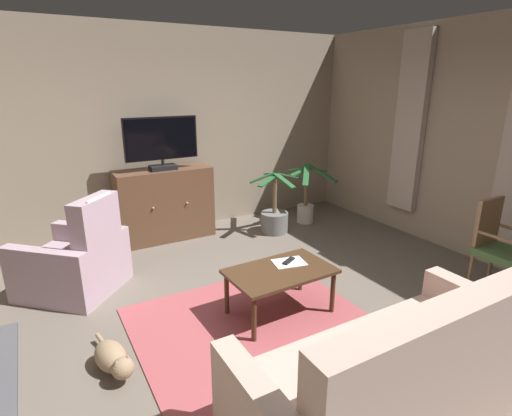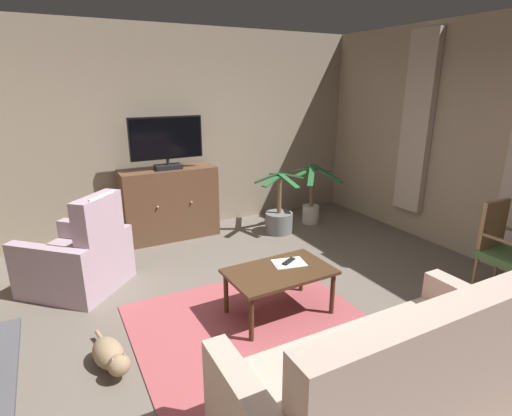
{
  "view_description": "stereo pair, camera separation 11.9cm",
  "coord_description": "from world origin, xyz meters",
  "px_view_note": "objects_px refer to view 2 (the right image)",
  "views": [
    {
      "loc": [
        -1.68,
        -2.6,
        2.09
      ],
      "look_at": [
        0.06,
        0.45,
        0.98
      ],
      "focal_mm": 27.91,
      "sensor_mm": 36.0,
      "label": 1
    },
    {
      "loc": [
        -1.57,
        -2.66,
        2.09
      ],
      "look_at": [
        0.06,
        0.45,
        0.98
      ],
      "focal_mm": 27.91,
      "sensor_mm": 36.0,
      "label": 2
    }
  ],
  "objects_px": {
    "tv_cabinet": "(170,205)",
    "armchair_facing_sofa": "(79,260)",
    "cat": "(110,355)",
    "coffee_table": "(279,275)",
    "side_chair_tucked_against_wall": "(504,249)",
    "potted_plant_tall_palm_by_window": "(279,219)",
    "potted_plant_on_hearth_side": "(311,205)",
    "folded_newspaper": "(289,263)",
    "tv_remote": "(289,262)",
    "television": "(167,142)",
    "sofa_floral": "(386,382)"
  },
  "relations": [
    {
      "from": "tv_remote",
      "to": "potted_plant_on_hearth_side",
      "type": "height_order",
      "value": "potted_plant_on_hearth_side"
    },
    {
      "from": "side_chair_tucked_against_wall",
      "to": "armchair_facing_sofa",
      "type": "bearing_deg",
      "value": 149.86
    },
    {
      "from": "tv_cabinet",
      "to": "cat",
      "type": "xyz_separation_m",
      "value": [
        -1.2,
        -2.47,
        -0.36
      ]
    },
    {
      "from": "folded_newspaper",
      "to": "cat",
      "type": "xyz_separation_m",
      "value": [
        -1.68,
        -0.13,
        -0.34
      ]
    },
    {
      "from": "coffee_table",
      "to": "tv_remote",
      "type": "bearing_deg",
      "value": 31.76
    },
    {
      "from": "tv_cabinet",
      "to": "potted_plant_on_hearth_side",
      "type": "bearing_deg",
      "value": -12.17
    },
    {
      "from": "coffee_table",
      "to": "sofa_floral",
      "type": "relative_size",
      "value": 0.48
    },
    {
      "from": "potted_plant_on_hearth_side",
      "to": "armchair_facing_sofa",
      "type": "bearing_deg",
      "value": -170.66
    },
    {
      "from": "tv_remote",
      "to": "armchair_facing_sofa",
      "type": "relative_size",
      "value": 0.14
    },
    {
      "from": "tv_remote",
      "to": "sofa_floral",
      "type": "height_order",
      "value": "sofa_floral"
    },
    {
      "from": "side_chair_tucked_against_wall",
      "to": "folded_newspaper",
      "type": "bearing_deg",
      "value": 157.19
    },
    {
      "from": "folded_newspaper",
      "to": "side_chair_tucked_against_wall",
      "type": "height_order",
      "value": "side_chair_tucked_against_wall"
    },
    {
      "from": "tv_cabinet",
      "to": "cat",
      "type": "bearing_deg",
      "value": -115.88
    },
    {
      "from": "sofa_floral",
      "to": "potted_plant_on_hearth_side",
      "type": "relative_size",
      "value": 2.17
    },
    {
      "from": "television",
      "to": "potted_plant_on_hearth_side",
      "type": "distance_m",
      "value": 2.38
    },
    {
      "from": "tv_remote",
      "to": "sofa_floral",
      "type": "relative_size",
      "value": 0.08
    },
    {
      "from": "tv_cabinet",
      "to": "coffee_table",
      "type": "height_order",
      "value": "tv_cabinet"
    },
    {
      "from": "armchair_facing_sofa",
      "to": "cat",
      "type": "relative_size",
      "value": 1.76
    },
    {
      "from": "tv_cabinet",
      "to": "side_chair_tucked_against_wall",
      "type": "distance_m",
      "value": 4.02
    },
    {
      "from": "coffee_table",
      "to": "side_chair_tucked_against_wall",
      "type": "xyz_separation_m",
      "value": [
        2.14,
        -0.75,
        0.12
      ]
    },
    {
      "from": "television",
      "to": "potted_plant_on_hearth_side",
      "type": "bearing_deg",
      "value": -10.77
    },
    {
      "from": "cat",
      "to": "armchair_facing_sofa",
      "type": "bearing_deg",
      "value": 92.69
    },
    {
      "from": "armchair_facing_sofa",
      "to": "potted_plant_tall_palm_by_window",
      "type": "height_order",
      "value": "armchair_facing_sofa"
    },
    {
      "from": "cat",
      "to": "potted_plant_on_hearth_side",
      "type": "bearing_deg",
      "value": 31.58
    },
    {
      "from": "tv_cabinet",
      "to": "armchair_facing_sofa",
      "type": "height_order",
      "value": "armchair_facing_sofa"
    },
    {
      "from": "coffee_table",
      "to": "cat",
      "type": "relative_size",
      "value": 1.41
    },
    {
      "from": "tv_cabinet",
      "to": "cat",
      "type": "height_order",
      "value": "tv_cabinet"
    },
    {
      "from": "television",
      "to": "sofa_floral",
      "type": "distance_m",
      "value": 3.92
    },
    {
      "from": "sofa_floral",
      "to": "potted_plant_on_hearth_side",
      "type": "bearing_deg",
      "value": 61.52
    },
    {
      "from": "armchair_facing_sofa",
      "to": "potted_plant_tall_palm_by_window",
      "type": "distance_m",
      "value": 2.74
    },
    {
      "from": "armchair_facing_sofa",
      "to": "television",
      "type": "bearing_deg",
      "value": 36.82
    },
    {
      "from": "tv_cabinet",
      "to": "armchair_facing_sofa",
      "type": "relative_size",
      "value": 1.05
    },
    {
      "from": "tv_remote",
      "to": "armchair_facing_sofa",
      "type": "distance_m",
      "value": 2.2
    },
    {
      "from": "cat",
      "to": "side_chair_tucked_against_wall",
      "type": "bearing_deg",
      "value": -10.83
    },
    {
      "from": "armchair_facing_sofa",
      "to": "potted_plant_on_hearth_side",
      "type": "relative_size",
      "value": 1.3
    },
    {
      "from": "armchair_facing_sofa",
      "to": "potted_plant_on_hearth_side",
      "type": "xyz_separation_m",
      "value": [
        3.35,
        0.55,
        -0.04
      ]
    },
    {
      "from": "armchair_facing_sofa",
      "to": "potted_plant_tall_palm_by_window",
      "type": "bearing_deg",
      "value": 9.19
    },
    {
      "from": "coffee_table",
      "to": "armchair_facing_sofa",
      "type": "xyz_separation_m",
      "value": [
        -1.59,
        1.42,
        -0.08
      ]
    },
    {
      "from": "potted_plant_tall_palm_by_window",
      "to": "television",
      "type": "bearing_deg",
      "value": 160.46
    },
    {
      "from": "potted_plant_tall_palm_by_window",
      "to": "potted_plant_on_hearth_side",
      "type": "xyz_separation_m",
      "value": [
        0.65,
        0.11,
        0.08
      ]
    },
    {
      "from": "coffee_table",
      "to": "folded_newspaper",
      "type": "xyz_separation_m",
      "value": [
        0.16,
        0.09,
        0.05
      ]
    },
    {
      "from": "potted_plant_tall_palm_by_window",
      "to": "side_chair_tucked_against_wall",
      "type": "bearing_deg",
      "value": -68.4
    },
    {
      "from": "television",
      "to": "side_chair_tucked_against_wall",
      "type": "height_order",
      "value": "television"
    },
    {
      "from": "coffee_table",
      "to": "armchair_facing_sofa",
      "type": "height_order",
      "value": "armchair_facing_sofa"
    },
    {
      "from": "folded_newspaper",
      "to": "sofa_floral",
      "type": "xyz_separation_m",
      "value": [
        -0.23,
        -1.49,
        -0.13
      ]
    },
    {
      "from": "coffee_table",
      "to": "potted_plant_tall_palm_by_window",
      "type": "relative_size",
      "value": 1.05
    },
    {
      "from": "side_chair_tucked_against_wall",
      "to": "potted_plant_tall_palm_by_window",
      "type": "relative_size",
      "value": 1.05
    },
    {
      "from": "folded_newspaper",
      "to": "side_chair_tucked_against_wall",
      "type": "distance_m",
      "value": 2.15
    },
    {
      "from": "potted_plant_tall_palm_by_window",
      "to": "sofa_floral",
      "type": "bearing_deg",
      "value": -109.95
    },
    {
      "from": "potted_plant_tall_palm_by_window",
      "to": "folded_newspaper",
      "type": "bearing_deg",
      "value": -118.28
    }
  ]
}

